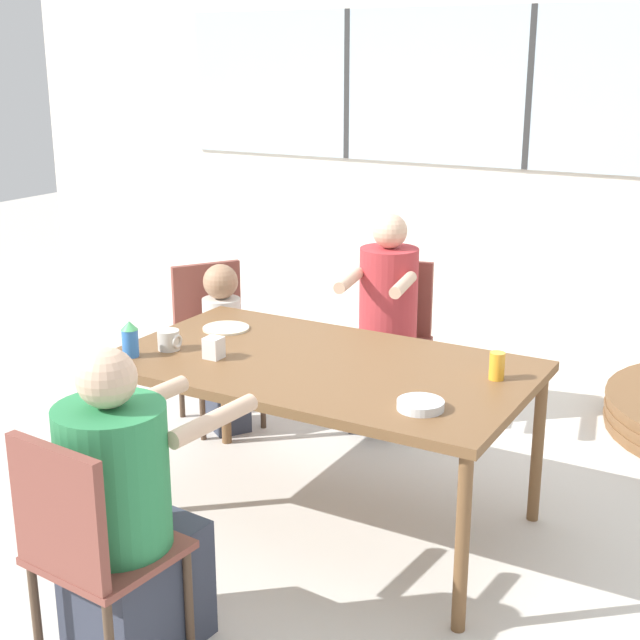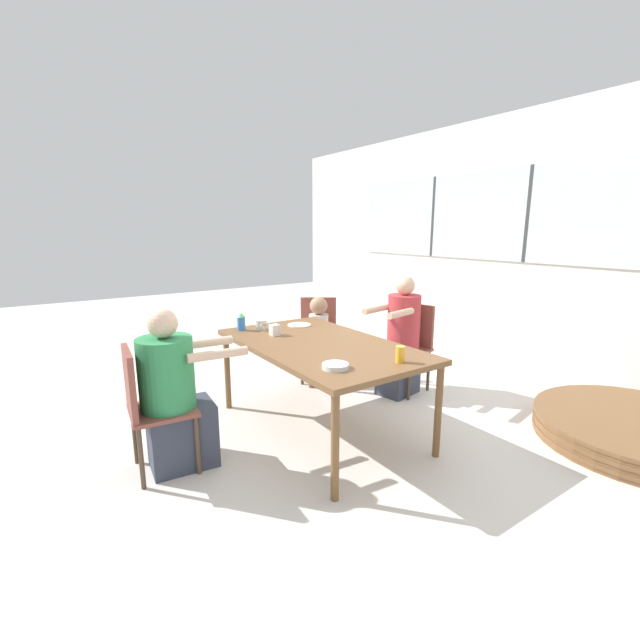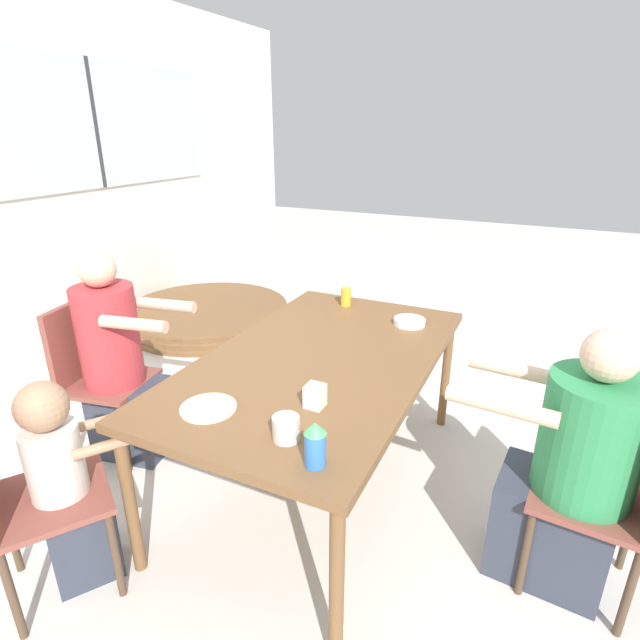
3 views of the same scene
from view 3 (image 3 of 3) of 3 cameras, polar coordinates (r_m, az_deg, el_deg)
ground_plane at (r=2.71m, az=-0.00°, el=-17.93°), size 16.00×16.00×0.00m
dining_table at (r=2.34m, az=-0.00°, el=-5.30°), size 1.71×0.98×0.71m
chair_for_woman_green_shirt at (r=2.18m, az=31.34°, el=-15.94°), size 0.43×0.43×0.85m
chair_for_man_blue_shirt at (r=2.96m, az=-24.55°, el=-4.82°), size 0.47×0.47×0.85m
chair_for_toddler at (r=2.17m, az=-31.34°, el=-16.11°), size 0.55×0.55×0.85m
person_woman_green_shirt at (r=2.19m, az=26.63°, el=-15.69°), size 0.41×0.68×1.09m
person_man_blue_shirt at (r=2.86m, az=-21.98°, el=-5.10°), size 0.41×0.61×1.14m
person_toddler at (r=2.21m, az=-26.79°, el=-16.96°), size 0.41×0.37×0.89m
coffee_mug at (r=1.73m, az=-3.86°, el=-12.21°), size 0.10×0.09×0.09m
sippy_cup at (r=1.59m, az=-0.56°, el=-13.94°), size 0.07×0.07×0.15m
juice_glass at (r=2.95m, az=2.98°, el=2.68°), size 0.06×0.06×0.11m
milk_carton_small at (r=1.91m, az=-0.57°, el=-8.68°), size 0.07×0.07×0.09m
bowl_white_shallow at (r=2.72m, az=10.19°, el=-0.19°), size 0.17×0.17×0.03m
plate_tortillas at (r=1.96m, az=-12.65°, el=-9.77°), size 0.21×0.21×0.01m
folded_table_stack at (r=4.69m, az=-12.69°, el=0.57°), size 1.46×1.46×0.18m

